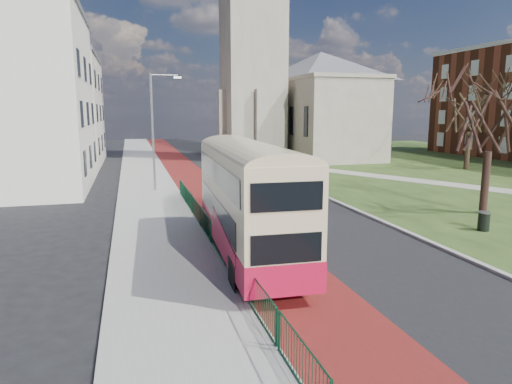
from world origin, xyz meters
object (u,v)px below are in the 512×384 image
object	(u,v)px
winter_tree_far	(471,102)
streetlamp	(155,126)
bus	(248,195)
winter_tree_near	(492,101)
litter_bin	(484,221)

from	to	relation	value
winter_tree_far	streetlamp	bearing A→B (deg)	-171.34
bus	winter_tree_near	xyz separation A→B (m)	(14.34, 3.84, 3.69)
winter_tree_near	streetlamp	bearing A→B (deg)	144.21
winter_tree_far	litter_bin	bearing A→B (deg)	-128.17
winter_tree_near	litter_bin	world-z (taller)	winter_tree_near
winter_tree_far	litter_bin	world-z (taller)	winter_tree_far
streetlamp	litter_bin	bearing A→B (deg)	-47.09
streetlamp	bus	distance (m)	16.32
winter_tree_near	litter_bin	bearing A→B (deg)	-131.25
streetlamp	winter_tree_near	xyz separation A→B (m)	(16.85, -12.14, 1.54)
streetlamp	bus	bearing A→B (deg)	-81.08
bus	litter_bin	size ratio (longest dim) A/B	11.40
winter_tree_far	litter_bin	distance (m)	25.80
litter_bin	winter_tree_near	bearing A→B (deg)	48.75
winter_tree_near	litter_bin	distance (m)	6.97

